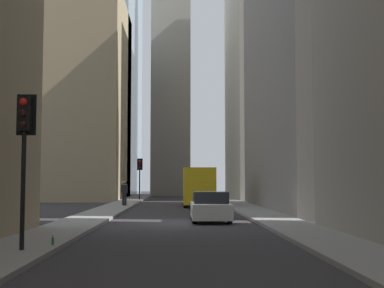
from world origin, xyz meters
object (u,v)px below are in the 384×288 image
object	(u,v)px
traffic_light_midblock	(140,169)
discarded_bottle	(53,241)
delivery_truck	(198,187)
sedan_white	(210,207)
pedestrian	(124,192)
traffic_light_foreground	(24,134)

from	to	relation	value
traffic_light_midblock	discarded_bottle	xyz separation A→B (m)	(-34.17, -0.12, -2.74)
delivery_truck	sedan_white	size ratio (longest dim) A/B	1.50
discarded_bottle	sedan_white	bearing A→B (deg)	-27.08
delivery_truck	pedestrian	bearing A→B (deg)	102.55
delivery_truck	discarded_bottle	size ratio (longest dim) A/B	23.93
delivery_truck	traffic_light_foreground	size ratio (longest dim) A/B	1.57
delivery_truck	traffic_light_midblock	xyz separation A→B (m)	(10.20, 5.15, 1.53)
traffic_light_foreground	pedestrian	distance (m)	23.88
discarded_bottle	traffic_light_midblock	bearing A→B (deg)	0.20
delivery_truck	discarded_bottle	world-z (taller)	delivery_truck
sedan_white	pedestrian	bearing A→B (deg)	22.69
traffic_light_midblock	discarded_bottle	bearing A→B (deg)	-179.80
sedan_white	traffic_light_foreground	world-z (taller)	traffic_light_foreground
traffic_light_foreground	discarded_bottle	world-z (taller)	traffic_light_foreground
delivery_truck	pedestrian	world-z (taller)	delivery_truck
sedan_white	traffic_light_midblock	xyz separation A→B (m)	(24.32, 5.15, 2.32)
sedan_white	discarded_bottle	world-z (taller)	sedan_white
traffic_light_midblock	delivery_truck	bearing A→B (deg)	-153.20
traffic_light_foreground	pedestrian	bearing A→B (deg)	-0.47
delivery_truck	traffic_light_midblock	size ratio (longest dim) A/B	1.67
traffic_light_foreground	pedestrian	world-z (taller)	traffic_light_foreground
traffic_light_foreground	traffic_light_midblock	xyz separation A→B (m)	(35.20, -0.44, -0.17)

